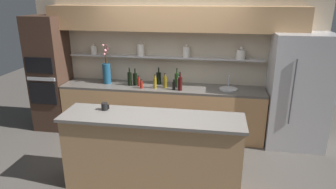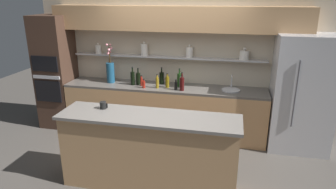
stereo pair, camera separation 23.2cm
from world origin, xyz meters
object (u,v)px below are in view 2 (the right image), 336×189
object	(u,v)px
sink_fixture	(231,89)
refrigerator	(302,94)
coffee_mug	(103,105)
bottle_wine_4	(138,78)
bottle_sauce_5	(141,81)
flower_vase	(110,71)
bottle_wine_2	(162,78)
bottle_wine_9	(182,84)
bottle_oil_7	(167,82)
bottle_spirit_8	(181,83)
bottle_sauce_10	(144,84)
bottle_oil_6	(157,82)
bottle_sauce_3	(176,86)
bottle_wine_0	(179,80)
oven_tower	(56,72)
bottle_wine_1	(133,78)

from	to	relation	value
sink_fixture	refrigerator	bearing A→B (deg)	-2.47
refrigerator	coffee_mug	xyz separation A→B (m)	(-2.79, -1.46, 0.11)
bottle_wine_4	bottle_sauce_5	xyz separation A→B (m)	(0.08, -0.07, -0.03)
coffee_mug	flower_vase	bearing A→B (deg)	109.18
bottle_wine_2	refrigerator	bearing A→B (deg)	-4.27
flower_vase	bottle_wine_9	size ratio (longest dim) A/B	2.28
bottle_oil_7	bottle_wine_9	xyz separation A→B (m)	(0.28, -0.12, 0.01)
bottle_spirit_8	bottle_sauce_10	size ratio (longest dim) A/B	1.44
bottle_oil_6	bottle_sauce_10	distance (m)	0.24
bottle_sauce_3	bottle_wine_4	world-z (taller)	bottle_wine_4
bottle_oil_6	coffee_mug	distance (m)	1.43
bottle_wine_0	bottle_wine_9	bearing A→B (deg)	-69.45
bottle_sauce_5	bottle_oil_7	distance (m)	0.48
bottle_wine_4	bottle_sauce_5	world-z (taller)	bottle_wine_4
bottle_oil_6	bottle_oil_7	distance (m)	0.18
refrigerator	sink_fixture	size ratio (longest dim) A/B	6.13
bottle_wine_0	bottle_spirit_8	world-z (taller)	bottle_wine_0
bottle_wine_4	bottle_sauce_5	bearing A→B (deg)	-41.05
bottle_sauce_5	bottle_oil_7	world-z (taller)	bottle_oil_7
sink_fixture	bottle_sauce_5	bearing A→B (deg)	-178.06
bottle_sauce_3	bottle_sauce_10	xyz separation A→B (m)	(-0.57, 0.00, -0.01)
bottle_oil_7	coffee_mug	world-z (taller)	bottle_oil_7
bottle_sauce_10	bottle_oil_7	bearing A→B (deg)	15.42
oven_tower	sink_fixture	size ratio (longest dim) A/B	6.84
bottle_sauce_10	bottle_wine_2	bearing A→B (deg)	50.25
bottle_sauce_5	bottle_oil_6	size ratio (longest dim) A/B	0.77
refrigerator	bottle_wine_0	distance (m)	2.03
oven_tower	bottle_spirit_8	world-z (taller)	oven_tower
flower_vase	bottle_wine_1	size ratio (longest dim) A/B	2.19
flower_vase	coffee_mug	world-z (taller)	flower_vase
bottle_wine_2	bottle_wine_9	distance (m)	0.53
bottle_wine_0	coffee_mug	size ratio (longest dim) A/B	3.05
bottle_sauce_5	bottle_wine_4	bearing A→B (deg)	138.95
refrigerator	bottle_wine_4	world-z (taller)	refrigerator
bottle_oil_6	bottle_wine_9	bearing A→B (deg)	-5.84
bottle_wine_2	coffee_mug	xyz separation A→B (m)	(-0.42, -1.63, 0.03)
bottle_oil_7	bottle_sauce_10	world-z (taller)	bottle_oil_7
bottle_sauce_10	refrigerator	bearing A→B (deg)	2.72
flower_vase	sink_fixture	size ratio (longest dim) A/B	2.34
coffee_mug	bottle_wine_0	bearing A→B (deg)	63.88
bottle_wine_1	bottle_spirit_8	xyz separation A→B (m)	(0.89, 0.01, -0.03)
flower_vase	bottle_oil_7	size ratio (longest dim) A/B	2.81
bottle_wine_0	bottle_sauce_3	world-z (taller)	bottle_wine_0
refrigerator	bottle_wine_0	xyz separation A→B (m)	(-2.03, 0.09, 0.09)
bottle_oil_7	bottle_sauce_3	bearing A→B (deg)	-32.78
bottle_wine_2	bottle_sauce_3	xyz separation A→B (m)	(0.32, -0.30, -0.04)
flower_vase	bottle_sauce_3	bearing A→B (deg)	-9.18
refrigerator	bottle_spirit_8	world-z (taller)	refrigerator
bottle_oil_7	bottle_wine_9	world-z (taller)	bottle_wine_9
sink_fixture	bottle_wine_4	distance (m)	1.67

